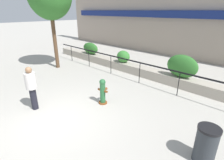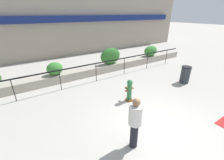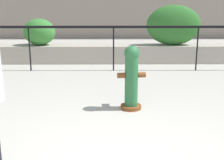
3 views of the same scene
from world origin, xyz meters
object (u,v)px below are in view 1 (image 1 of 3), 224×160
(hedge_bush_0, at_px, (90,48))
(pedestrian, at_px, (31,86))
(hedge_bush_1, at_px, (123,57))
(fire_hydrant, at_px, (103,91))
(hedge_bush_2, at_px, (182,66))
(trash_bin, at_px, (206,144))

(hedge_bush_0, relative_size, pedestrian, 0.91)
(hedge_bush_1, relative_size, fire_hydrant, 0.84)
(hedge_bush_2, height_order, trash_bin, hedge_bush_2)
(hedge_bush_0, bearing_deg, fire_hydrant, -34.74)
(fire_hydrant, bearing_deg, pedestrian, -125.90)
(hedge_bush_2, height_order, pedestrian, pedestrian)
(pedestrian, bearing_deg, hedge_bush_0, 123.94)
(hedge_bush_1, height_order, trash_bin, hedge_bush_1)
(hedge_bush_1, bearing_deg, hedge_bush_0, 180.00)
(hedge_bush_2, relative_size, fire_hydrant, 1.44)
(hedge_bush_2, bearing_deg, hedge_bush_0, 180.00)
(hedge_bush_1, relative_size, trash_bin, 0.90)
(fire_hydrant, relative_size, pedestrian, 0.62)
(hedge_bush_0, bearing_deg, hedge_bush_2, 0.00)
(fire_hydrant, bearing_deg, trash_bin, -3.02)
(fire_hydrant, xyz_separation_m, pedestrian, (-1.58, -2.19, 0.44))
(pedestrian, xyz_separation_m, trash_bin, (5.64, 1.97, -0.48))
(hedge_bush_1, bearing_deg, trash_bin, -33.03)
(hedge_bush_2, bearing_deg, trash_bin, -58.28)
(hedge_bush_1, xyz_separation_m, trash_bin, (6.44, -4.18, -0.37))
(pedestrian, bearing_deg, trash_bin, 19.26)
(hedge_bush_2, distance_m, trash_bin, 4.95)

